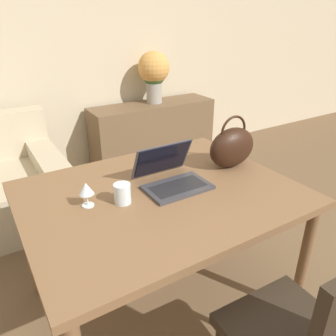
# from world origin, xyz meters

# --- Properties ---
(wall_back) EXTENTS (10.00, 0.06, 2.70)m
(wall_back) POSITION_xyz_m (0.00, 2.86, 1.35)
(wall_back) COLOR beige
(wall_back) RESTS_ON ground_plane
(dining_table) EXTENTS (1.36, 1.06, 0.75)m
(dining_table) POSITION_xyz_m (-0.15, 0.82, 0.67)
(dining_table) COLOR brown
(dining_table) RESTS_ON ground_plane
(sideboard) EXTENTS (1.37, 0.40, 0.71)m
(sideboard) POSITION_xyz_m (0.78, 2.58, 0.35)
(sideboard) COLOR brown
(sideboard) RESTS_ON ground_plane
(laptop) EXTENTS (0.33, 0.31, 0.21)m
(laptop) POSITION_xyz_m (-0.06, 0.87, 0.81)
(laptop) COLOR #38383D
(laptop) RESTS_ON dining_table
(drinking_glass) EXTENTS (0.08, 0.08, 0.10)m
(drinking_glass) POSITION_xyz_m (-0.36, 0.82, 0.80)
(drinking_glass) COLOR silver
(drinking_glass) RESTS_ON dining_table
(wine_glass) EXTENTS (0.07, 0.07, 0.12)m
(wine_glass) POSITION_xyz_m (-0.51, 0.88, 0.84)
(wine_glass) COLOR silver
(wine_glass) RESTS_ON dining_table
(handbag) EXTENTS (0.30, 0.15, 0.31)m
(handbag) POSITION_xyz_m (0.36, 0.87, 0.87)
(handbag) COLOR black
(handbag) RESTS_ON dining_table
(flower_vase) EXTENTS (0.33, 0.33, 0.53)m
(flower_vase) POSITION_xyz_m (0.82, 2.61, 1.03)
(flower_vase) COLOR #9E998E
(flower_vase) RESTS_ON sideboard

